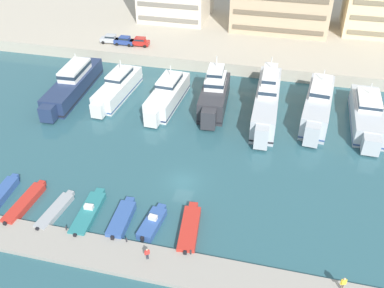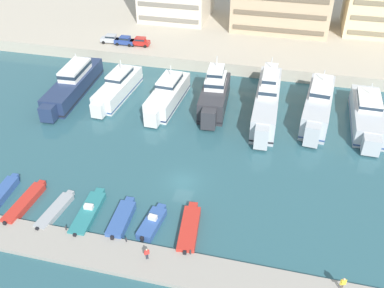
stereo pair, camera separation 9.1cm
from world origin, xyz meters
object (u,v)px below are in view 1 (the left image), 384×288
(car_blue_left, at_px, (124,40))
(motorboat_grey_mid_left, at_px, (55,211))
(pedestrian_near_edge, at_px, (343,283))
(motorboat_blue_center_right, at_px, (153,223))
(motorboat_blue_center, at_px, (122,219))
(motorboat_red_mid_right, at_px, (190,228))
(yacht_silver_center_right, at_px, (318,105))
(yacht_charcoal_center_left, at_px, (214,94))
(yacht_white_mid_left, at_px, (167,95))
(yacht_silver_center, at_px, (267,99))
(pedestrian_mid_deck, at_px, (147,253))
(motorboat_red_left, at_px, (25,203))
(yacht_white_left, at_px, (117,88))
(motorboat_teal_center_left, at_px, (89,212))
(yacht_navy_far_left, at_px, (73,84))
(motorboat_blue_far_left, at_px, (2,193))
(car_silver_far_left, at_px, (110,39))
(car_red_mid_left, at_px, (140,41))
(yacht_silver_mid_right, at_px, (367,114))

(car_blue_left, bearing_deg, motorboat_grey_mid_left, -79.35)
(pedestrian_near_edge, bearing_deg, motorboat_blue_center_right, 168.51)
(motorboat_blue_center, relative_size, motorboat_red_mid_right, 0.85)
(yacht_silver_center_right, bearing_deg, car_blue_left, 157.88)
(motorboat_grey_mid_left, bearing_deg, yacht_charcoal_center_left, 65.28)
(yacht_white_mid_left, distance_m, motorboat_blue_center_right, 28.87)
(yacht_silver_center, distance_m, pedestrian_mid_deck, 35.70)
(motorboat_red_left, distance_m, car_blue_left, 46.85)
(yacht_white_left, xyz_separation_m, motorboat_teal_center_left, (7.70, -28.92, -1.32))
(yacht_navy_far_left, distance_m, motorboat_blue_far_left, 27.90)
(motorboat_teal_center_left, height_order, car_silver_far_left, car_silver_far_left)
(yacht_navy_far_left, xyz_separation_m, motorboat_blue_center, (20.28, -28.31, -1.35))
(motorboat_grey_mid_left, bearing_deg, yacht_silver_center, 53.04)
(yacht_navy_far_left, height_order, motorboat_red_mid_right, yacht_navy_far_left)
(yacht_white_mid_left, height_order, yacht_silver_center_right, yacht_silver_center_right)
(motorboat_red_left, height_order, motorboat_blue_center_right, motorboat_blue_center_right)
(yacht_navy_far_left, relative_size, pedestrian_near_edge, 11.99)
(yacht_white_left, height_order, pedestrian_near_edge, yacht_white_left)
(motorboat_blue_far_left, bearing_deg, car_silver_far_left, 94.95)
(motorboat_blue_far_left, bearing_deg, motorboat_red_mid_right, -0.52)
(yacht_white_left, xyz_separation_m, motorboat_red_left, (-0.70, -29.30, -1.27))
(motorboat_blue_far_left, bearing_deg, yacht_navy_far_left, 97.65)
(yacht_white_mid_left, relative_size, motorboat_blue_center, 2.38)
(yacht_silver_center_right, relative_size, motorboat_blue_far_left, 2.71)
(yacht_navy_far_left, xyz_separation_m, motorboat_red_left, (7.47, -28.50, -1.44))
(yacht_navy_far_left, relative_size, yacht_charcoal_center_left, 1.35)
(car_blue_left, bearing_deg, pedestrian_near_edge, -49.93)
(yacht_silver_center_right, distance_m, motorboat_blue_center_right, 35.24)
(yacht_silver_center_right, relative_size, motorboat_blue_center, 2.78)
(yacht_silver_center, distance_m, car_red_mid_left, 32.86)
(motorboat_blue_far_left, relative_size, pedestrian_near_edge, 4.03)
(yacht_silver_center, height_order, motorboat_blue_far_left, yacht_silver_center)
(motorboat_blue_far_left, xyz_separation_m, motorboat_red_mid_right, (24.76, -0.23, -0.00))
(yacht_white_left, xyz_separation_m, car_silver_far_left, (-8.44, 17.49, 1.63))
(motorboat_red_left, distance_m, motorboat_red_mid_right, 21.01)
(yacht_white_mid_left, height_order, pedestrian_mid_deck, yacht_white_mid_left)
(yacht_silver_center, height_order, motorboat_blue_center, yacht_silver_center)
(yacht_white_mid_left, distance_m, motorboat_blue_center, 28.65)
(motorboat_blue_far_left, bearing_deg, yacht_silver_mid_right, 32.12)
(motorboat_red_mid_right, bearing_deg, yacht_silver_center, 78.51)
(car_red_mid_left, bearing_deg, motorboat_teal_center_left, -78.31)
(yacht_navy_far_left, distance_m, yacht_silver_center_right, 42.63)
(yacht_silver_mid_right, bearing_deg, pedestrian_near_edge, -98.40)
(motorboat_grey_mid_left, relative_size, car_silver_far_left, 1.74)
(yacht_white_left, distance_m, yacht_silver_center_right, 34.44)
(car_red_mid_left, bearing_deg, yacht_navy_far_left, -108.97)
(car_silver_far_left, xyz_separation_m, pedestrian_mid_deck, (25.42, -51.51, -1.92))
(motorboat_blue_far_left, height_order, motorboat_teal_center_left, motorboat_teal_center_left)
(yacht_silver_center, bearing_deg, motorboat_blue_far_left, -136.74)
(motorboat_blue_center, height_order, pedestrian_mid_deck, pedestrian_mid_deck)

